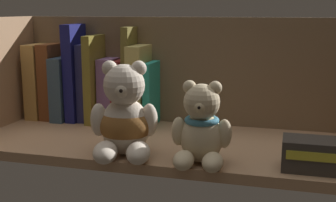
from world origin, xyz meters
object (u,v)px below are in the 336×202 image
Objects in this scene: book_7 at (123,91)px; teddy_bear_smaller at (201,129)px; book_6 at (111,89)px; book_9 at (143,84)px; book_0 at (43,80)px; book_2 at (68,87)px; book_3 at (79,72)px; book_8 at (131,75)px; teddy_bear_larger at (125,119)px; book_1 at (56,80)px; book_5 at (99,78)px; book_10 at (154,92)px; small_product_box at (310,154)px; book_4 at (90,82)px.

teddy_bear_smaller is at bearing -46.30° from book_7.
book_9 reaches higher than book_6.
book_0 is 7.44cm from book_2.
book_3 is at bearing 0.00° from book_2.
book_3 is 13.92cm from book_8.
book_7 is at bearing 133.70° from teddy_bear_smaller.
book_9 reaches higher than teddy_bear_larger.
teddy_bear_larger is (21.84, -25.43, -4.82)cm from book_3.
book_8 is 3.64cm from book_9.
book_1 is 0.89× the size of book_5.
teddy_bear_smaller is (31.41, -26.34, -4.21)cm from book_5.
book_10 is at bearing 0.00° from book_1.
small_product_box is (33.98, 1.12, -4.39)cm from teddy_bear_larger.
book_0 is 0.98× the size of book_9.
book_3 reaches higher than small_product_box.
book_10 is (16.98, 0.00, -1.93)cm from book_4.
book_0 is 0.99× the size of book_1.
teddy_bear_larger reaches higher than book_7.
book_0 is 41.24cm from teddy_bear_larger.
book_2 reaches higher than book_10.
book_3 is 1.25× the size of book_9.
book_8 is at bearing 0.00° from book_3.
teddy_bear_smaller is at bearing -31.12° from book_1.
book_8 is (5.48, 0.00, 3.86)cm from book_6.
book_3 is 2.49× the size of small_product_box.
teddy_bear_larger is (10.22, -25.43, -0.54)cm from book_7.
book_3 is (6.85, 0.00, 2.46)cm from book_1.
book_10 is at bearing 0.00° from book_7.
book_4 is 1.25× the size of book_7.
teddy_bear_larger is (28.69, -25.43, -2.36)cm from book_1.
small_product_box is at bearing -34.04° from book_10.
book_7 reaches higher than teddy_bear_smaller.
book_0 is at bearing 180.00° from book_7.
book_1 is 1.20× the size of book_2.
book_3 is at bearing 156.46° from small_product_box.
book_3 reaches higher than book_2.
book_5 is (15.92, 0.00, 1.25)cm from book_0.
book_2 is 1.01× the size of book_6.
book_8 is (8.53, 0.00, 1.03)cm from book_5.
book_0 reaches higher than book_2.
book_5 reaches higher than book_4.
book_0 is at bearing 180.00° from book_2.
book_9 is at bearing 127.10° from teddy_bear_smaller.
book_6 is at bearing 0.00° from book_3.
book_9 is at bearing 101.05° from teddy_bear_larger.
teddy_bear_smaller is (43.65, -26.34, -3.03)cm from book_1.
book_6 is 0.82× the size of book_9.
book_5 is 56.55cm from small_product_box.
book_7 is (3.19, 0.00, -0.16)cm from book_6.
book_7 is at bearing 0.00° from book_5.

